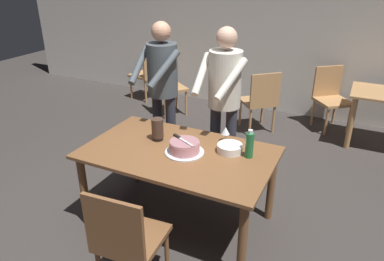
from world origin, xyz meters
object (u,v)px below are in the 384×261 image
(cake_knife, at_px, (179,138))
(background_chair_2, at_px, (148,72))
(main_dining_table, at_px, (179,161))
(background_chair_3, at_px, (166,85))
(cake_on_platter, at_px, (184,148))
(person_cutting_cake, at_px, (224,94))
(background_chair_0, at_px, (331,96))
(wine_glass_near, at_px, (226,131))
(background_chair_1, at_px, (260,99))
(chair_near_side, at_px, (126,238))
(person_standing_beside, at_px, (162,84))
(water_bottle, at_px, (250,145))
(plate_stack, at_px, (230,148))
(hurricane_lamp, at_px, (158,129))

(cake_knife, height_order, background_chair_2, background_chair_2)
(main_dining_table, distance_m, background_chair_3, 2.72)
(cake_knife, bearing_deg, cake_on_platter, -26.97)
(cake_knife, bearing_deg, person_cutting_cake, 78.04)
(cake_knife, height_order, background_chair_0, background_chair_0)
(wine_glass_near, height_order, background_chair_1, background_chair_1)
(person_cutting_cake, relative_size, chair_near_side, 1.91)
(background_chair_1, bearing_deg, cake_knife, -92.29)
(cake_on_platter, bearing_deg, person_standing_beside, 130.80)
(water_bottle, xyz_separation_m, background_chair_2, (-2.69, 2.64, -0.37))
(background_chair_3, bearing_deg, background_chair_2, 142.66)
(cake_knife, distance_m, background_chair_1, 2.31)
(person_standing_beside, height_order, background_chair_2, person_standing_beside)
(cake_on_platter, distance_m, chair_near_side, 0.92)
(water_bottle, relative_size, person_cutting_cake, 0.15)
(background_chair_1, relative_size, background_chair_2, 1.00)
(chair_near_side, bearing_deg, plate_stack, 71.02)
(hurricane_lamp, distance_m, background_chair_1, 2.25)
(cake_on_platter, bearing_deg, person_cutting_cake, 83.65)
(cake_on_platter, distance_m, plate_stack, 0.39)
(cake_on_platter, bearing_deg, main_dining_table, 177.94)
(plate_stack, distance_m, chair_near_side, 1.15)
(person_cutting_cake, relative_size, background_chair_2, 1.91)
(main_dining_table, distance_m, person_cutting_cake, 0.83)
(background_chair_0, bearing_deg, wine_glass_near, -104.72)
(background_chair_2, bearing_deg, cake_knife, -52.89)
(wine_glass_near, xyz_separation_m, person_cutting_cake, (-0.16, 0.34, 0.22))
(cake_on_platter, height_order, chair_near_side, chair_near_side)
(cake_knife, distance_m, wine_glass_near, 0.45)
(person_standing_beside, distance_m, background_chair_1, 1.81)
(background_chair_1, bearing_deg, wine_glass_near, -83.85)
(person_standing_beside, height_order, background_chair_0, person_standing_beside)
(cake_knife, relative_size, background_chair_0, 0.28)
(hurricane_lamp, bearing_deg, person_cutting_cake, 54.67)
(wine_glass_near, bearing_deg, cake_knife, -132.51)
(main_dining_table, relative_size, wine_glass_near, 11.43)
(wine_glass_near, bearing_deg, background_chair_1, 96.15)
(cake_knife, xyz_separation_m, wine_glass_near, (0.30, 0.33, -0.01))
(cake_knife, distance_m, background_chair_0, 3.06)
(person_cutting_cake, distance_m, person_standing_beside, 0.71)
(wine_glass_near, relative_size, background_chair_2, 0.16)
(cake_knife, xyz_separation_m, person_standing_beside, (-0.57, 0.70, 0.21))
(plate_stack, relative_size, background_chair_1, 0.24)
(water_bottle, bearing_deg, person_standing_beside, 154.15)
(plate_stack, height_order, person_cutting_cake, person_cutting_cake)
(chair_near_side, distance_m, background_chair_3, 3.50)
(background_chair_1, height_order, background_chair_3, same)
(main_dining_table, xyz_separation_m, cake_knife, (-0.00, 0.03, 0.22))
(main_dining_table, bearing_deg, chair_near_side, -87.21)
(cake_on_platter, bearing_deg, hurricane_lamp, 160.38)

